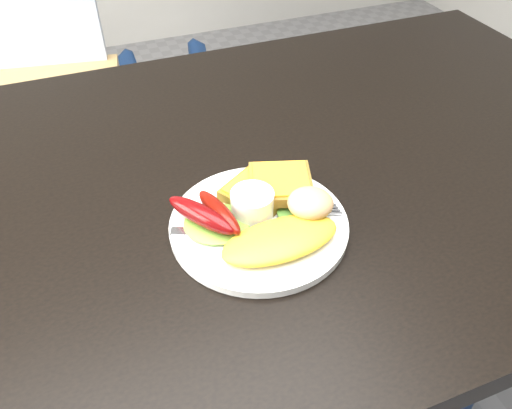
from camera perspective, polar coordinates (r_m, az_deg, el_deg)
The scene contains 14 objects.
room_floor at distance 1.36m, azimuth 3.22°, elevation -21.23°, with size 4.00×4.50×0.02m, color gray.
dining_table at distance 0.78m, azimuth 5.27°, elevation 4.40°, with size 1.20×0.80×0.04m, color black.
dining_chair at distance 1.64m, azimuth -22.41°, elevation 11.44°, with size 0.39×0.39×0.05m, color tan.
plate at distance 0.64m, azimuth 0.33°, elevation -2.30°, with size 0.23×0.23×0.01m, color white.
lettuce_left at distance 0.62m, azimuth -4.49°, elevation -2.18°, with size 0.08×0.08×0.01m, color #67A325.
lettuce_right at distance 0.64m, azimuth 5.23°, elevation -0.76°, with size 0.07×0.06×0.01m, color #468730.
omelette at distance 0.60m, azimuth 2.80°, elevation -4.03°, with size 0.15×0.07×0.02m, color yellow.
sausage_a at distance 0.61m, azimuth -6.29°, elevation -1.19°, with size 0.03×0.11×0.03m, color #690203.
sausage_b at distance 0.62m, azimuth -4.24°, elevation -0.85°, with size 0.02×0.09×0.02m, color maroon.
ramekin at distance 0.63m, azimuth -0.43°, elevation 0.14°, with size 0.06×0.06×0.03m, color white.
toast_a at distance 0.67m, azimuth 0.36°, elevation 1.51°, with size 0.08×0.08×0.01m, color olive.
toast_b at distance 0.66m, azimuth 2.85°, elevation 2.39°, with size 0.08×0.08×0.01m, color olive.
potato_salad at distance 0.63m, azimuth 6.23°, elevation 0.17°, with size 0.06×0.05×0.03m, color beige.
fork at distance 0.61m, azimuth -2.18°, elevation -3.34°, with size 0.16×0.01×0.00m, color #ADAFB7.
Camera 1 is at (-0.29, -0.55, 1.20)m, focal length 35.00 mm.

